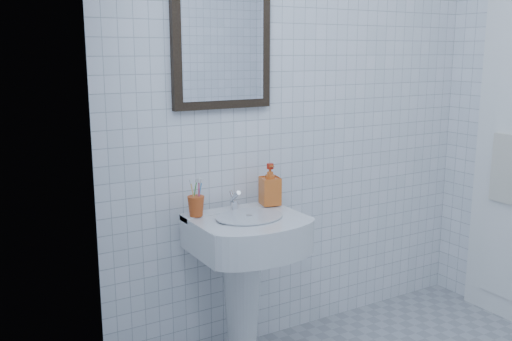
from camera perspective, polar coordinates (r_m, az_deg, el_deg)
wall_back at (r=2.97m, az=4.79°, el=6.88°), size 2.20×0.02×2.50m
wall_left at (r=1.38m, az=-3.55°, el=1.21°), size 0.02×2.40×2.50m
washbasin at (r=2.70m, az=-1.19°, el=-9.49°), size 0.50×0.37×0.78m
faucet at (r=2.69m, az=-2.19°, el=-3.13°), size 0.04×0.09×0.10m
toothbrush_cup at (r=2.60m, az=-6.02°, el=-3.56°), size 0.09×0.09×0.09m
soap_dispenser at (r=2.77m, az=1.41°, el=-1.39°), size 0.11×0.11×0.20m
wall_mirror at (r=2.69m, az=-3.41°, el=12.78°), size 0.50×0.04×0.62m
towel_ring at (r=3.42m, az=24.10°, el=3.17°), size 0.01×0.18×0.18m
hand_towel at (r=3.43m, az=23.66°, el=0.18°), size 0.03×0.16×0.38m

